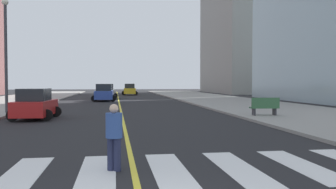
% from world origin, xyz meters
% --- Properties ---
extents(sidewalk_kerb_east, '(10.00, 120.00, 0.15)m').
position_xyz_m(sidewalk_kerb_east, '(12.20, 20.00, 0.07)').
color(sidewalk_kerb_east, gray).
rests_on(sidewalk_kerb_east, ground).
extents(crosswalk_paint, '(13.50, 4.00, 0.01)m').
position_xyz_m(crosswalk_paint, '(0.00, 4.00, 0.01)').
color(crosswalk_paint, silver).
rests_on(crosswalk_paint, ground).
extents(lane_divider_paint, '(0.16, 80.00, 0.01)m').
position_xyz_m(lane_divider_paint, '(0.00, 40.00, 0.01)').
color(lane_divider_paint, yellow).
rests_on(lane_divider_paint, ground).
extents(parking_garage_concrete, '(18.00, 24.00, 27.66)m').
position_xyz_m(parking_garage_concrete, '(28.97, 68.33, 13.83)').
color(parking_garage_concrete, gray).
rests_on(parking_garage_concrete, ground).
extents(car_red_nearest, '(2.72, 4.24, 1.86)m').
position_xyz_m(car_red_nearest, '(-5.25, 17.82, 0.87)').
color(car_red_nearest, red).
rests_on(car_red_nearest, ground).
extents(car_blue_second, '(2.87, 4.57, 2.04)m').
position_xyz_m(car_blue_second, '(-1.73, 38.30, 0.95)').
color(car_blue_second, '#2D479E').
rests_on(car_blue_second, ground).
extents(car_yellow_third, '(2.82, 4.45, 1.97)m').
position_xyz_m(car_yellow_third, '(2.09, 58.03, 0.92)').
color(car_yellow_third, gold).
rests_on(car_yellow_third, ground).
extents(car_silver_fourth, '(2.93, 4.59, 2.02)m').
position_xyz_m(car_silver_fourth, '(-1.52, 44.00, 0.94)').
color(car_silver_fourth, '#B7B7BC').
rests_on(car_silver_fourth, ground).
extents(park_bench, '(1.83, 0.66, 1.12)m').
position_xyz_m(park_bench, '(8.89, 16.58, 0.69)').
color(park_bench, '#33603D').
rests_on(park_bench, sidewalk_kerb_east).
extents(pedestrian_crossing, '(0.42, 0.42, 1.70)m').
position_xyz_m(pedestrian_crossing, '(-0.49, 4.15, 0.93)').
color(pedestrian_crossing, '#232847').
rests_on(pedestrian_crossing, ground).
extents(street_lamp, '(0.44, 0.44, 7.78)m').
position_xyz_m(street_lamp, '(-7.84, 21.16, 4.72)').
color(street_lamp, '#38383D').
rests_on(street_lamp, sidewalk_kerb_west).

